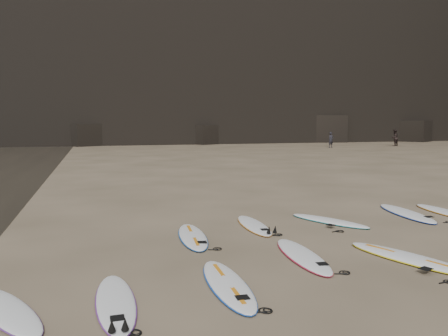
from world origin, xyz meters
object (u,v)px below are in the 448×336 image
(surfboard_5, at_px, (193,236))
(surfboard_6, at_px, (254,225))
(surfboard_2, at_px, (302,255))
(surfboard_8, at_px, (406,213))
(surfboard_3, at_px, (410,258))
(surfboard_7, at_px, (329,221))
(person_b, at_px, (395,138))
(surfboard_9, at_px, (445,212))
(surfboard_0, at_px, (116,301))
(surfboard_1, at_px, (228,284))
(person_a, at_px, (331,140))
(surfboard_11, at_px, (8,310))

(surfboard_5, height_order, surfboard_6, surfboard_5)
(surfboard_2, bearing_deg, surfboard_8, 35.33)
(surfboard_3, distance_m, surfboard_5, 4.61)
(surfboard_5, height_order, surfboard_7, surfboard_5)
(person_b, bearing_deg, surfboard_9, 35.15)
(person_b, bearing_deg, surfboard_8, 33.58)
(surfboard_2, distance_m, person_b, 44.68)
(surfboard_5, bearing_deg, surfboard_7, 12.84)
(surfboard_0, distance_m, surfboard_3, 5.57)
(surfboard_1, bearing_deg, surfboard_5, 89.76)
(surfboard_2, xyz_separation_m, surfboard_9, (5.95, 2.63, 0.00))
(surfboard_9, distance_m, person_a, 33.90)
(surfboard_3, bearing_deg, surfboard_0, 165.78)
(surfboard_1, xyz_separation_m, surfboard_11, (-3.24, -0.07, -0.00))
(surfboard_6, distance_m, surfboard_8, 4.74)
(person_b, bearing_deg, surfboard_6, 28.60)
(surfboard_8, bearing_deg, surfboard_5, -164.71)
(surfboard_5, xyz_separation_m, surfboard_11, (-3.35, -3.15, -0.00))
(surfboard_0, xyz_separation_m, surfboard_1, (1.78, 0.20, 0.00))
(surfboard_0, relative_size, person_a, 1.39)
(surfboard_2, distance_m, surfboard_7, 3.31)
(surfboard_1, bearing_deg, surfboard_9, 26.88)
(surfboard_3, distance_m, surfboard_11, 7.02)
(surfboard_5, bearing_deg, surfboard_11, -131.69)
(surfboard_5, bearing_deg, surfboard_9, 9.47)
(surfboard_2, relative_size, surfboard_6, 1.06)
(person_b, bearing_deg, surfboard_3, 33.47)
(surfboard_8, bearing_deg, surfboard_0, -145.57)
(surfboard_9, bearing_deg, surfboard_0, -153.62)
(surfboard_2, relative_size, person_a, 1.48)
(person_b, bearing_deg, person_a, -13.65)
(surfboard_8, bearing_deg, person_a, 71.97)
(surfboard_6, xyz_separation_m, surfboard_9, (5.97, -0.04, 0.00))
(surfboard_1, xyz_separation_m, surfboard_3, (3.77, 0.28, 0.00))
(surfboard_0, xyz_separation_m, person_b, (32.39, 35.44, 0.89))
(surfboard_8, height_order, person_a, person_a)
(surfboard_9, bearing_deg, surfboard_2, -151.72)
(surfboard_0, distance_m, person_b, 48.02)
(surfboard_5, xyz_separation_m, person_a, (21.94, 31.35, 0.78))
(surfboard_0, bearing_deg, person_a, 54.86)
(surfboard_0, height_order, person_b, person_b)
(surfboard_1, distance_m, person_a, 40.89)
(surfboard_1, relative_size, surfboard_11, 1.10)
(surfboard_8, xyz_separation_m, person_b, (24.02, 31.42, 0.88))
(surfboard_1, bearing_deg, surfboard_8, 31.82)
(surfboard_1, xyz_separation_m, surfboard_2, (1.87, 1.04, 0.00))
(surfboard_3, height_order, surfboard_9, surfboard_3)
(surfboard_3, xyz_separation_m, surfboard_5, (-3.67, 2.80, -0.00))
(surfboard_2, relative_size, surfboard_7, 1.04)
(surfboard_1, relative_size, surfboard_9, 1.00)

